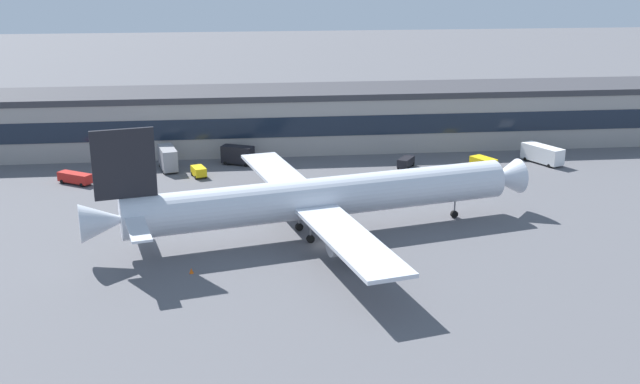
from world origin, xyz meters
TOP-DOWN VIEW (x-y plane):
  - ground_plane at (0.00, 0.00)m, footprint 600.00×600.00m
  - terminal_building at (0.00, 54.96)m, footprint 175.72×16.01m
  - airliner at (-0.78, 3.89)m, footprint 63.84×55.13m
  - pushback_tractor at (33.84, 35.94)m, footprint 4.48×5.46m
  - catering_truck at (-24.27, 40.36)m, footprint 4.17×7.60m
  - follow_me_car at (19.40, 36.98)m, footprint 3.99×4.73m
  - fuel_truck at (45.68, 37.31)m, footprint 6.17×8.78m
  - stair_truck at (-11.64, 42.74)m, footprint 6.45×4.75m
  - belt_loader at (-39.63, 33.26)m, footprint 6.45×5.19m
  - baggage_tug at (-18.51, 35.00)m, footprint 3.02×4.04m
  - traffic_cone_0 at (-17.75, -7.68)m, footprint 0.56×0.56m

SIDE VIEW (x-z plane):
  - ground_plane at x=0.00m, z-range 0.00..0.00m
  - traffic_cone_0 at x=-17.75m, z-range 0.00..0.70m
  - pushback_tractor at x=33.84m, z-range 0.17..1.92m
  - baggage_tug at x=-18.51m, z-range 0.16..2.01m
  - follow_me_car at x=19.40m, z-range 0.17..2.02m
  - belt_loader at x=-39.63m, z-range 0.18..2.13m
  - fuel_truck at x=45.68m, z-range 0.21..3.56m
  - stair_truck at x=-11.64m, z-range 0.20..3.75m
  - catering_truck at x=-24.27m, z-range 0.22..4.37m
  - airliner at x=-0.78m, z-range -3.13..14.09m
  - terminal_building at x=0.00m, z-range 0.02..12.02m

